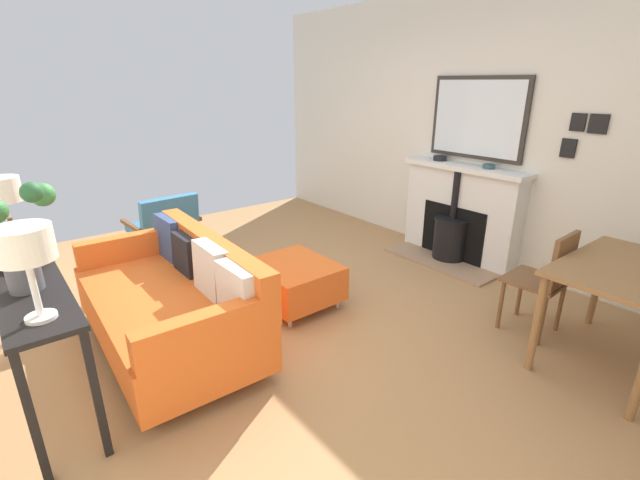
{
  "coord_description": "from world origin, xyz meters",
  "views": [
    {
      "loc": [
        1.77,
        2.84,
        1.87
      ],
      "look_at": [
        -0.41,
        0.07,
        0.58
      ],
      "focal_mm": 24.46,
      "sensor_mm": 36.0,
      "label": 1
    }
  ],
  "objects_px": {
    "mantel_bowl_far": "(489,166)",
    "dining_table": "(627,281)",
    "armchair_accent": "(165,224)",
    "dining_chair_near_fireplace": "(547,276)",
    "sofa": "(174,301)",
    "table_lamp_near_end": "(2,193)",
    "mantel_bowl_near": "(440,158)",
    "ottoman": "(294,280)",
    "console_table": "(30,292)",
    "table_lamp_far_end": "(24,248)",
    "potted_plant": "(6,229)",
    "book_stack": "(22,261)",
    "fireplace": "(458,218)"
  },
  "relations": [
    {
      "from": "dining_table",
      "to": "fireplace",
      "type": "bearing_deg",
      "value": -114.02
    },
    {
      "from": "table_lamp_near_end",
      "to": "table_lamp_far_end",
      "type": "distance_m",
      "value": 1.25
    },
    {
      "from": "mantel_bowl_near",
      "to": "ottoman",
      "type": "xyz_separation_m",
      "value": [
        2.08,
        0.12,
        -0.83
      ]
    },
    {
      "from": "ottoman",
      "to": "table_lamp_near_end",
      "type": "relative_size",
      "value": 1.52
    },
    {
      "from": "dining_chair_near_fireplace",
      "to": "ottoman",
      "type": "bearing_deg",
      "value": -52.28
    },
    {
      "from": "sofa",
      "to": "ottoman",
      "type": "relative_size",
      "value": 2.43
    },
    {
      "from": "table_lamp_far_end",
      "to": "dining_table",
      "type": "bearing_deg",
      "value": 154.23
    },
    {
      "from": "armchair_accent",
      "to": "table_lamp_near_end",
      "type": "distance_m",
      "value": 1.81
    },
    {
      "from": "armchair_accent",
      "to": "potted_plant",
      "type": "distance_m",
      "value": 2.38
    },
    {
      "from": "table_lamp_far_end",
      "to": "sofa",
      "type": "bearing_deg",
      "value": -143.29
    },
    {
      "from": "sofa",
      "to": "dining_table",
      "type": "bearing_deg",
      "value": 136.79
    },
    {
      "from": "fireplace",
      "to": "mantel_bowl_near",
      "type": "height_order",
      "value": "mantel_bowl_near"
    },
    {
      "from": "console_table",
      "to": "table_lamp_near_end",
      "type": "height_order",
      "value": "table_lamp_near_end"
    },
    {
      "from": "console_table",
      "to": "potted_plant",
      "type": "xyz_separation_m",
      "value": [
        0.04,
        0.22,
        0.46
      ]
    },
    {
      "from": "mantel_bowl_far",
      "to": "sofa",
      "type": "bearing_deg",
      "value": -9.51
    },
    {
      "from": "sofa",
      "to": "mantel_bowl_near",
      "type": "bearing_deg",
      "value": -178.58
    },
    {
      "from": "armchair_accent",
      "to": "table_lamp_far_end",
      "type": "bearing_deg",
      "value": 58.63
    },
    {
      "from": "mantel_bowl_far",
      "to": "table_lamp_far_end",
      "type": "bearing_deg",
      "value": 1.48
    },
    {
      "from": "armchair_accent",
      "to": "dining_chair_near_fireplace",
      "type": "distance_m",
      "value": 3.65
    },
    {
      "from": "sofa",
      "to": "dining_chair_near_fireplace",
      "type": "bearing_deg",
      "value": 144.27
    },
    {
      "from": "mantel_bowl_near",
      "to": "table_lamp_near_end",
      "type": "relative_size",
      "value": 0.3
    },
    {
      "from": "dining_chair_near_fireplace",
      "to": "dining_table",
      "type": "bearing_deg",
      "value": 89.59
    },
    {
      "from": "ottoman",
      "to": "potted_plant",
      "type": "relative_size",
      "value": 1.22
    },
    {
      "from": "mantel_bowl_near",
      "to": "book_stack",
      "type": "xyz_separation_m",
      "value": [
        3.95,
        -0.1,
        -0.24
      ]
    },
    {
      "from": "sofa",
      "to": "potted_plant",
      "type": "xyz_separation_m",
      "value": [
        0.88,
        0.21,
        0.79
      ]
    },
    {
      "from": "mantel_bowl_near",
      "to": "dining_chair_near_fireplace",
      "type": "relative_size",
      "value": 0.17
    },
    {
      "from": "mantel_bowl_near",
      "to": "table_lamp_far_end",
      "type": "bearing_deg",
      "value": 10.07
    },
    {
      "from": "table_lamp_far_end",
      "to": "dining_table",
      "type": "xyz_separation_m",
      "value": [
        -3.09,
        1.49,
        -0.52
      ]
    },
    {
      "from": "console_table",
      "to": "table_lamp_near_end",
      "type": "distance_m",
      "value": 0.79
    },
    {
      "from": "potted_plant",
      "to": "book_stack",
      "type": "relative_size",
      "value": 2.09
    },
    {
      "from": "ottoman",
      "to": "console_table",
      "type": "bearing_deg",
      "value": -1.48
    },
    {
      "from": "mantel_bowl_near",
      "to": "armchair_accent",
      "type": "xyz_separation_m",
      "value": [
        2.6,
        -1.51,
        -0.63
      ]
    },
    {
      "from": "sofa",
      "to": "table_lamp_far_end",
      "type": "xyz_separation_m",
      "value": [
        0.84,
        0.62,
        0.8
      ]
    },
    {
      "from": "fireplace",
      "to": "mantel_bowl_near",
      "type": "xyz_separation_m",
      "value": [
        -0.04,
        -0.35,
        0.61
      ]
    },
    {
      "from": "sofa",
      "to": "dining_table",
      "type": "relative_size",
      "value": 1.66
    },
    {
      "from": "mantel_bowl_near",
      "to": "book_stack",
      "type": "relative_size",
      "value": 0.5
    },
    {
      "from": "mantel_bowl_far",
      "to": "console_table",
      "type": "height_order",
      "value": "mantel_bowl_far"
    },
    {
      "from": "armchair_accent",
      "to": "table_lamp_near_end",
      "type": "bearing_deg",
      "value": 35.47
    },
    {
      "from": "fireplace",
      "to": "mantel_bowl_far",
      "type": "height_order",
      "value": "mantel_bowl_far"
    },
    {
      "from": "mantel_bowl_far",
      "to": "armchair_accent",
      "type": "height_order",
      "value": "mantel_bowl_far"
    },
    {
      "from": "console_table",
      "to": "sofa",
      "type": "bearing_deg",
      "value": 179.88
    },
    {
      "from": "armchair_accent",
      "to": "table_lamp_far_end",
      "type": "distance_m",
      "value": 2.69
    },
    {
      "from": "book_stack",
      "to": "dining_table",
      "type": "xyz_separation_m",
      "value": [
        -3.09,
        2.29,
        -0.19
      ]
    },
    {
      "from": "ottoman",
      "to": "table_lamp_near_end",
      "type": "distance_m",
      "value": 2.2
    },
    {
      "from": "fireplace",
      "to": "table_lamp_near_end",
      "type": "height_order",
      "value": "table_lamp_near_end"
    },
    {
      "from": "table_lamp_near_end",
      "to": "dining_table",
      "type": "relative_size",
      "value": 0.45
    },
    {
      "from": "potted_plant",
      "to": "dining_chair_near_fireplace",
      "type": "xyz_separation_m",
      "value": [
        -3.13,
        1.41,
        -0.65
      ]
    },
    {
      "from": "mantel_bowl_far",
      "to": "dining_table",
      "type": "distance_m",
      "value": 1.86
    },
    {
      "from": "mantel_bowl_near",
      "to": "ottoman",
      "type": "distance_m",
      "value": 2.24
    },
    {
      "from": "mantel_bowl_far",
      "to": "dining_table",
      "type": "bearing_deg",
      "value": 61.56
    }
  ]
}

